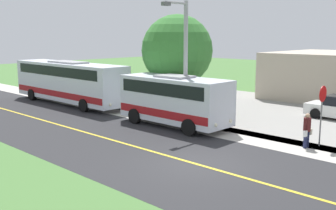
{
  "coord_description": "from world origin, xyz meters",
  "views": [
    {
      "loc": [
        12.13,
        10.05,
        5.23
      ],
      "look_at": [
        -3.5,
        -4.83,
        1.4
      ],
      "focal_mm": 42.85,
      "sensor_mm": 36.0,
      "label": 1
    }
  ],
  "objects_px": {
    "shuttle_bus_front": "(174,98)",
    "tree_curbside": "(177,50)",
    "transit_bus_rear": "(69,81)",
    "pedestrian_with_bags": "(307,129)",
    "stop_sign": "(322,105)",
    "street_light_pole": "(184,58)"
  },
  "relations": [
    {
      "from": "shuttle_bus_front",
      "to": "tree_curbside",
      "type": "xyz_separation_m",
      "value": [
        -2.94,
        -2.47,
        2.56
      ]
    },
    {
      "from": "shuttle_bus_front",
      "to": "street_light_pole",
      "type": "relative_size",
      "value": 0.99
    },
    {
      "from": "shuttle_bus_front",
      "to": "tree_curbside",
      "type": "height_order",
      "value": "tree_curbside"
    },
    {
      "from": "street_light_pole",
      "to": "transit_bus_rear",
      "type": "bearing_deg",
      "value": -88.07
    },
    {
      "from": "transit_bus_rear",
      "to": "tree_curbside",
      "type": "height_order",
      "value": "tree_curbside"
    },
    {
      "from": "shuttle_bus_front",
      "to": "tree_curbside",
      "type": "distance_m",
      "value": 4.62
    },
    {
      "from": "street_light_pole",
      "to": "tree_curbside",
      "type": "xyz_separation_m",
      "value": [
        -2.54,
        -2.83,
        0.25
      ]
    },
    {
      "from": "transit_bus_rear",
      "to": "tree_curbside",
      "type": "xyz_separation_m",
      "value": [
        -2.92,
        8.4,
        2.4
      ]
    },
    {
      "from": "shuttle_bus_front",
      "to": "street_light_pole",
      "type": "bearing_deg",
      "value": 137.98
    },
    {
      "from": "shuttle_bus_front",
      "to": "transit_bus_rear",
      "type": "height_order",
      "value": "transit_bus_rear"
    },
    {
      "from": "transit_bus_rear",
      "to": "shuttle_bus_front",
      "type": "bearing_deg",
      "value": 89.89
    },
    {
      "from": "stop_sign",
      "to": "street_light_pole",
      "type": "distance_m",
      "value": 7.83
    },
    {
      "from": "stop_sign",
      "to": "tree_curbside",
      "type": "bearing_deg",
      "value": -97.18
    },
    {
      "from": "shuttle_bus_front",
      "to": "transit_bus_rear",
      "type": "relative_size",
      "value": 0.6
    },
    {
      "from": "transit_bus_rear",
      "to": "street_light_pole",
      "type": "bearing_deg",
      "value": 91.93
    },
    {
      "from": "stop_sign",
      "to": "shuttle_bus_front",
      "type": "bearing_deg",
      "value": -78.21
    },
    {
      "from": "shuttle_bus_front",
      "to": "street_light_pole",
      "type": "height_order",
      "value": "street_light_pole"
    },
    {
      "from": "transit_bus_rear",
      "to": "pedestrian_with_bags",
      "type": "distance_m",
      "value": 18.43
    },
    {
      "from": "pedestrian_with_bags",
      "to": "stop_sign",
      "type": "height_order",
      "value": "stop_sign"
    },
    {
      "from": "shuttle_bus_front",
      "to": "stop_sign",
      "type": "distance_m",
      "value": 8.02
    },
    {
      "from": "tree_curbside",
      "to": "shuttle_bus_front",
      "type": "bearing_deg",
      "value": 40.11
    },
    {
      "from": "transit_bus_rear",
      "to": "pedestrian_with_bags",
      "type": "height_order",
      "value": "transit_bus_rear"
    }
  ]
}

